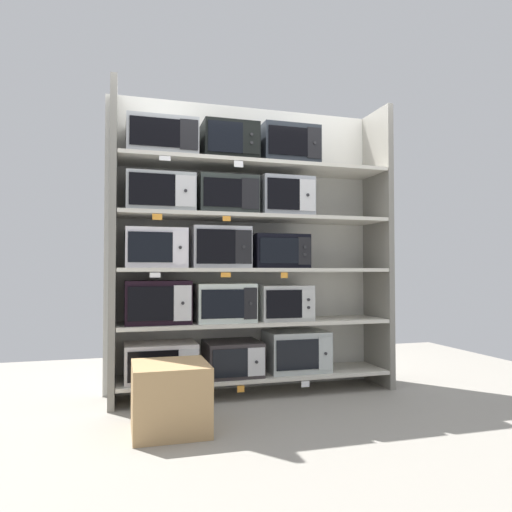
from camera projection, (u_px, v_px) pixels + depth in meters
ground at (301, 435)px, 2.91m from camera, size 6.21×6.00×0.02m
back_panel at (248, 246)px, 4.15m from camera, size 2.41×0.04×2.43m
upright_left at (113, 242)px, 3.60m from camera, size 0.05×0.45×2.43m
upright_right at (378, 247)px, 4.22m from camera, size 0.05×0.45×2.43m
shelf_0 at (256, 375)px, 3.88m from camera, size 2.21×0.45×0.03m
microwave_0 at (161, 361)px, 3.66m from camera, size 0.55×0.38×0.28m
microwave_1 at (232, 358)px, 3.82m from camera, size 0.44×0.43×0.27m
microwave_2 at (296, 351)px, 3.98m from camera, size 0.51×0.37×0.33m
price_tag_0 at (159, 395)px, 3.43m from camera, size 0.07×0.00×0.05m
price_tag_1 at (241, 389)px, 3.60m from camera, size 0.06×0.00×0.05m
price_tag_2 at (305, 384)px, 3.75m from camera, size 0.07×0.00×0.05m
shelf_1 at (256, 322)px, 3.89m from camera, size 2.21×0.45×0.03m
microwave_3 at (158, 302)px, 3.67m from camera, size 0.49×0.36×0.33m
microwave_4 at (224, 302)px, 3.82m from camera, size 0.47×0.36×0.31m
microwave_5 at (283, 302)px, 3.96m from camera, size 0.44×0.38×0.29m
shelf_2 at (256, 270)px, 3.90m from camera, size 2.21×0.45×0.03m
microwave_6 at (156, 248)px, 3.68m from camera, size 0.46×0.40×0.30m
microwave_7 at (219, 248)px, 3.82m from camera, size 0.46×0.41×0.33m
microwave_8 at (277, 252)px, 3.96m from camera, size 0.45×0.40×0.28m
price_tag_3 at (155, 275)px, 3.45m from camera, size 0.08×0.00×0.04m
price_tag_4 at (226, 275)px, 3.60m from camera, size 0.08×0.00×0.04m
price_tag_5 at (284, 275)px, 3.73m from camera, size 0.06×0.00×0.04m
shelf_3 at (256, 218)px, 3.92m from camera, size 2.21×0.45×0.03m
microwave_9 at (160, 194)px, 3.70m from camera, size 0.52×0.43×0.29m
microwave_10 at (226, 196)px, 3.85m from camera, size 0.47×0.37×0.30m
microwave_11 at (283, 198)px, 3.98m from camera, size 0.43×0.42×0.32m
price_tag_6 at (157, 217)px, 3.47m from camera, size 0.07×0.00×0.04m
price_tag_7 at (227, 219)px, 3.61m from camera, size 0.06×0.00×0.04m
shelf_4 at (256, 166)px, 3.93m from camera, size 2.21×0.45×0.03m
microwave_12 at (161, 140)px, 3.72m from camera, size 0.54×0.42×0.29m
microwave_13 at (228, 144)px, 3.87m from camera, size 0.44×0.43×0.30m
microwave_14 at (286, 148)px, 4.01m from camera, size 0.48×0.42×0.32m
price_tag_8 at (165, 158)px, 3.50m from camera, size 0.08×0.00×0.03m
price_tag_9 at (239, 164)px, 3.65m from camera, size 0.07×0.00×0.05m
shipping_carton at (170, 397)px, 2.96m from camera, size 0.46×0.46×0.42m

